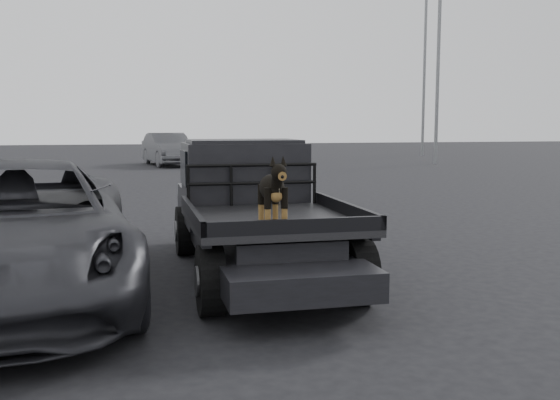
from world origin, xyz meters
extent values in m
plane|color=black|center=(0.00, 0.00, 0.00)|extent=(120.00, 120.00, 0.00)
imported|color=#2C2C31|center=(-2.90, 1.21, 0.80)|extent=(3.12, 5.97, 1.60)
imported|color=#444548|center=(0.22, 25.12, 0.81)|extent=(2.53, 5.11, 1.61)
cylinder|color=slate|center=(13.77, 23.18, 6.59)|extent=(0.18, 0.18, 13.17)
cylinder|color=slate|center=(17.00, 31.24, 7.26)|extent=(0.18, 0.18, 14.51)
camera|label=1|loc=(-1.55, -6.40, 2.02)|focal=40.00mm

